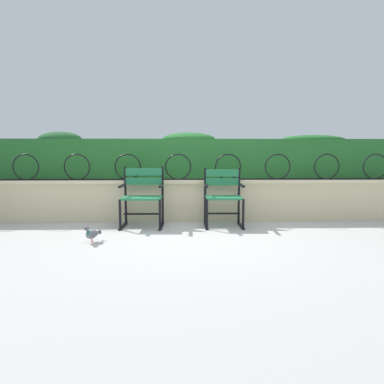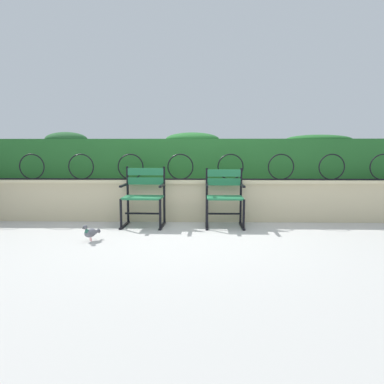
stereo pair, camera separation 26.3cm
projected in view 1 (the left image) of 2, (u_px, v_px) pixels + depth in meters
The scene contains 7 objects.
ground_plane at pixel (192, 232), 4.98m from camera, with size 60.00×60.00×0.00m, color #B7B5AF.
stone_wall at pixel (191, 200), 5.81m from camera, with size 8.41×0.41×0.67m.
iron_arch_fence at pixel (180, 168), 5.67m from camera, with size 7.85×0.02×0.42m.
hedge_row at pixel (189, 157), 6.24m from camera, with size 8.25×0.68×0.79m.
park_chair_left at pixel (142, 195), 5.33m from camera, with size 0.63×0.54×0.89m.
park_chair_right at pixel (223, 195), 5.37m from camera, with size 0.57×0.53×0.87m.
pigeon_near_chairs at pixel (92, 234), 4.40m from camera, with size 0.18×0.28×0.22m.
Camera 1 is at (-0.15, -4.88, 1.13)m, focal length 33.24 mm.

